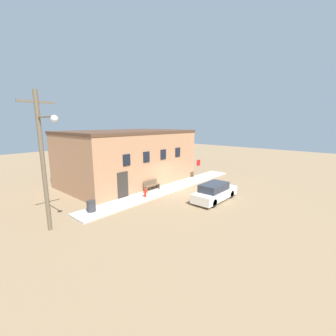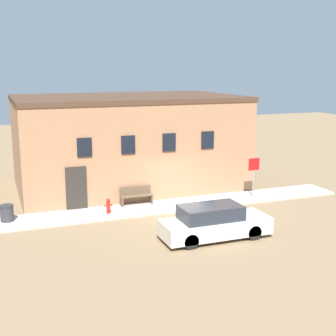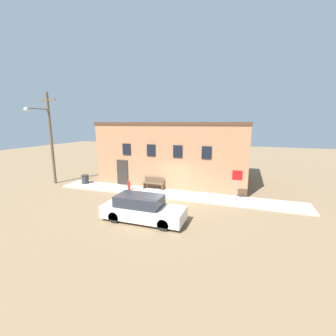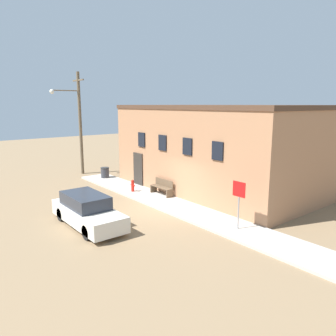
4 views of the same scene
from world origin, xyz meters
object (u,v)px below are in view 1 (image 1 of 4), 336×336
fire_hydrant (145,193)px  parked_car (215,192)px  bench (151,185)px  utility_pole (44,157)px  stop_sign (198,166)px  trash_bin (91,206)px

fire_hydrant → parked_car: size_ratio=0.16×
bench → utility_pole: utility_pole is taller
fire_hydrant → utility_pole: utility_pole is taller
fire_hydrant → parked_car: (3.27, -4.45, 0.19)m
utility_pole → parked_car: 11.98m
fire_hydrant → parked_car: 5.52m
stop_sign → parked_car: 6.61m
fire_hydrant → stop_sign: size_ratio=0.35×
fire_hydrant → utility_pole: (-7.32, -0.09, 3.71)m
fire_hydrant → trash_bin: (-4.47, 0.51, 0.01)m
fire_hydrant → utility_pole: size_ratio=0.09×
stop_sign → bench: bearing=172.9°
parked_car → trash_bin: bearing=147.4°
stop_sign → bench: 6.36m
fire_hydrant → utility_pole: bearing=-179.3°
stop_sign → utility_pole: bearing=-178.9°
stop_sign → bench: stop_sign is taller
bench → utility_pole: 9.74m
parked_car → stop_sign: bearing=45.2°
bench → utility_pole: size_ratio=0.21×
stop_sign → parked_car: stop_sign is taller
stop_sign → utility_pole: 15.44m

